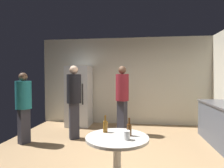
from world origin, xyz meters
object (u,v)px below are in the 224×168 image
object	(u,v)px
foreground_table	(117,145)
person_in_black_shirt	(74,96)
plastic_cup_white	(127,135)
person_in_maroon_shirt	(122,94)
person_in_teal_shirt	(24,102)
beer_bottle_brown	(129,129)
beer_bottle_amber	(105,126)
refrigerator	(79,96)

from	to	relation	value
foreground_table	person_in_black_shirt	size ratio (longest dim) A/B	0.46
plastic_cup_white	person_in_black_shirt	bearing A→B (deg)	123.01
plastic_cup_white	person_in_maroon_shirt	xyz separation A→B (m)	(-0.27, 2.67, 0.25)
person_in_black_shirt	person_in_maroon_shirt	world-z (taller)	person_in_maroon_shirt
foreground_table	person_in_teal_shirt	distance (m)	2.76
person_in_teal_shirt	person_in_black_shirt	distance (m)	1.11
beer_bottle_brown	person_in_teal_shirt	bearing A→B (deg)	147.93
beer_bottle_amber	plastic_cup_white	world-z (taller)	beer_bottle_amber
beer_bottle_amber	person_in_maroon_shirt	bearing A→B (deg)	89.08
beer_bottle_brown	refrigerator	bearing A→B (deg)	117.48
plastic_cup_white	person_in_teal_shirt	xyz separation A→B (m)	(-2.39, 1.67, 0.13)
plastic_cup_white	foreground_table	bearing A→B (deg)	139.85
refrigerator	person_in_black_shirt	world-z (taller)	refrigerator
foreground_table	person_in_maroon_shirt	bearing A→B (deg)	93.16
foreground_table	person_in_maroon_shirt	xyz separation A→B (m)	(-0.14, 2.56, 0.41)
person_in_teal_shirt	beer_bottle_brown	bearing A→B (deg)	-1.63
refrigerator	person_in_maroon_shirt	world-z (taller)	refrigerator
person_in_teal_shirt	person_in_black_shirt	world-z (taller)	person_in_black_shirt
beer_bottle_brown	person_in_black_shirt	xyz separation A→B (m)	(-1.40, 1.96, 0.21)
beer_bottle_brown	person_in_black_shirt	bearing A→B (deg)	125.51
person_in_black_shirt	person_in_maroon_shirt	xyz separation A→B (m)	(1.11, 0.55, 0.01)
plastic_cup_white	person_in_black_shirt	distance (m)	2.54
beer_bottle_brown	person_in_maroon_shirt	world-z (taller)	person_in_maroon_shirt
person_in_teal_shirt	person_in_maroon_shirt	bearing A→B (deg)	55.81
refrigerator	plastic_cup_white	distance (m)	3.73
plastic_cup_white	beer_bottle_amber	bearing A→B (deg)	138.42
person_in_teal_shirt	person_in_maroon_shirt	distance (m)	2.34
refrigerator	beer_bottle_amber	bearing A→B (deg)	-66.62
foreground_table	person_in_black_shirt	world-z (taller)	person_in_black_shirt
person_in_black_shirt	person_in_maroon_shirt	bearing A→B (deg)	86.73
foreground_table	plastic_cup_white	bearing A→B (deg)	-40.15
foreground_table	person_in_black_shirt	xyz separation A→B (m)	(-1.25, 2.01, 0.40)
foreground_table	beer_bottle_brown	world-z (taller)	beer_bottle_brown
refrigerator	beer_bottle_brown	world-z (taller)	refrigerator
plastic_cup_white	person_in_maroon_shirt	size ratio (longest dim) A/B	0.06
beer_bottle_amber	person_in_maroon_shirt	xyz separation A→B (m)	(0.04, 2.40, 0.22)
beer_bottle_brown	person_in_teal_shirt	size ratio (longest dim) A/B	0.15
refrigerator	beer_bottle_brown	size ratio (longest dim) A/B	7.83
person_in_maroon_shirt	refrigerator	bearing A→B (deg)	-87.29
plastic_cup_white	person_in_teal_shirt	size ratio (longest dim) A/B	0.07
plastic_cup_white	person_in_maroon_shirt	world-z (taller)	person_in_maroon_shirt
refrigerator	plastic_cup_white	world-z (taller)	refrigerator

